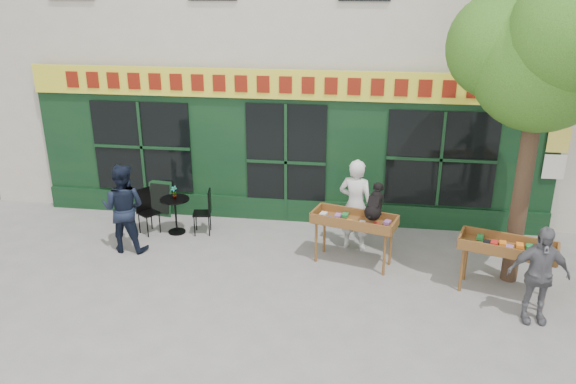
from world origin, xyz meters
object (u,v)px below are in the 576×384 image
object	(u,v)px
book_cart_center	(354,223)
book_cart_right	(507,250)
man_right	(538,275)
man_left	(124,208)
dog	(375,201)
woman	(355,205)
bistro_table	(175,209)

from	to	relation	value
book_cart_center	book_cart_right	world-z (taller)	same
man_right	book_cart_right	bearing A→B (deg)	109.14
man_left	book_cart_right	bearing A→B (deg)	173.80
book_cart_center	dog	size ratio (longest dim) A/B	2.69
dog	man_right	xyz separation A→B (m)	(2.48, -1.44, -0.50)
book_cart_right	man_right	bearing A→B (deg)	-50.86
book_cart_right	man_left	bearing A→B (deg)	-168.20
book_cart_center	man_right	xyz separation A→B (m)	(2.83, -1.49, -0.03)
book_cart_right	book_cart_center	bearing A→B (deg)	-178.92
dog	woman	xyz separation A→B (m)	(-0.35, 0.70, -0.37)
book_cart_right	man_right	xyz separation A→B (m)	(0.30, -0.75, -0.03)
book_cart_center	book_cart_right	xyz separation A→B (m)	(2.53, -0.74, 0.00)
dog	man_left	xyz separation A→B (m)	(-4.76, -0.02, -0.41)
woman	bistro_table	xyz separation A→B (m)	(-3.71, 0.18, -0.37)
book_cart_center	bistro_table	world-z (taller)	book_cart_center
book_cart_right	bistro_table	distance (m)	6.44
man_left	woman	bearing A→B (deg)	-171.44
man_right	man_left	size ratio (longest dim) A/B	0.90
dog	woman	world-z (taller)	woman
book_cart_center	man_left	bearing A→B (deg)	-163.66
dog	bistro_table	world-z (taller)	dog
man_right	bistro_table	xyz separation A→B (m)	(-6.54, 2.32, -0.25)
woman	man_right	bearing A→B (deg)	158.44
book_cart_right	man_right	size ratio (longest dim) A/B	1.02
man_right	dog	bearing A→B (deg)	147.25
book_cart_center	bistro_table	xyz separation A→B (m)	(-3.71, 0.83, -0.28)
book_cart_center	book_cart_right	size ratio (longest dim) A/B	1.00
woman	book_cart_center	bearing A→B (deg)	105.48
woman	man_left	bearing A→B (deg)	24.71
book_cart_center	bistro_table	bearing A→B (deg)	-177.20
woman	man_right	xyz separation A→B (m)	(2.83, -2.14, -0.12)
man_right	man_left	world-z (taller)	man_left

